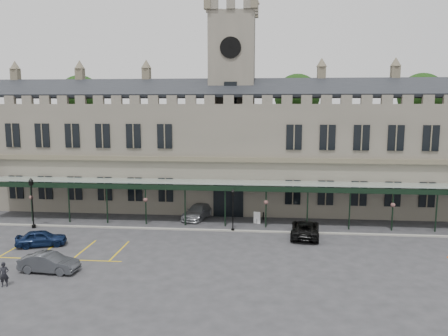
# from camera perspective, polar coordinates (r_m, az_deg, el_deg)

# --- Properties ---
(ground) EXTENTS (140.00, 140.00, 0.00)m
(ground) POSITION_cam_1_polar(r_m,az_deg,el_deg) (36.77, -0.90, -10.65)
(ground) COLOR #2D2D2F
(station_building) EXTENTS (60.00, 10.36, 17.30)m
(station_building) POSITION_cam_1_polar(r_m,az_deg,el_deg) (50.91, 1.05, 2.12)
(station_building) COLOR #625D52
(station_building) RESTS_ON ground
(clock_tower) EXTENTS (5.60, 5.60, 24.80)m
(clock_tower) POSITION_cam_1_polar(r_m,az_deg,el_deg) (50.72, 1.08, 9.61)
(clock_tower) COLOR #625D52
(clock_tower) RESTS_ON ground
(canopy) EXTENTS (50.00, 4.10, 4.30)m
(canopy) POSITION_cam_1_polar(r_m,az_deg,el_deg) (43.26, 0.18, -4.44)
(canopy) COLOR #8C9E93
(canopy) RESTS_ON ground
(kerb) EXTENTS (60.00, 0.40, 0.12)m
(kerb) POSITION_cam_1_polar(r_m,az_deg,el_deg) (41.96, -0.07, -8.15)
(kerb) COLOR gray
(kerb) RESTS_ON ground
(parking_markings) EXTENTS (16.00, 6.00, 0.01)m
(parking_markings) POSITION_cam_1_polar(r_m,az_deg,el_deg) (39.42, -22.16, -9.97)
(parking_markings) COLOR gold
(parking_markings) RESTS_ON ground
(tree_behind_left) EXTENTS (6.00, 6.00, 16.00)m
(tree_behind_left) POSITION_cam_1_polar(r_m,az_deg,el_deg) (64.94, -18.25, 8.65)
(tree_behind_left) COLOR #332314
(tree_behind_left) RESTS_ON ground
(tree_behind_mid) EXTENTS (6.00, 6.00, 16.00)m
(tree_behind_mid) POSITION_cam_1_polar(r_m,az_deg,el_deg) (59.71, 9.53, 9.02)
(tree_behind_mid) COLOR #332314
(tree_behind_mid) RESTS_ON ground
(tree_behind_right) EXTENTS (6.00, 6.00, 16.00)m
(tree_behind_right) POSITION_cam_1_polar(r_m,az_deg,el_deg) (62.88, 24.39, 8.36)
(tree_behind_right) COLOR #332314
(tree_behind_right) RESTS_ON ground
(lamp_post_left) EXTENTS (0.47, 0.47, 4.98)m
(lamp_post_left) POSITION_cam_1_polar(r_m,az_deg,el_deg) (46.18, -23.79, -3.65)
(lamp_post_left) COLOR black
(lamp_post_left) RESTS_ON ground
(lamp_post_mid) EXTENTS (0.39, 0.39, 4.10)m
(lamp_post_mid) POSITION_cam_1_polar(r_m,az_deg,el_deg) (41.24, 1.17, -5.03)
(lamp_post_mid) COLOR black
(lamp_post_mid) RESTS_ON ground
(sign_board) EXTENTS (0.69, 0.27, 1.21)m
(sign_board) POSITION_cam_1_polar(r_m,az_deg,el_deg) (44.47, 4.32, -6.52)
(sign_board) COLOR black
(sign_board) RESTS_ON ground
(bollard_left) EXTENTS (0.17, 0.17, 0.93)m
(bollard_left) POSITION_cam_1_polar(r_m,az_deg,el_deg) (45.68, -3.40, -6.27)
(bollard_left) COLOR black
(bollard_left) RESTS_ON ground
(bollard_right) EXTENTS (0.15, 0.15, 0.84)m
(bollard_right) POSITION_cam_1_polar(r_m,az_deg,el_deg) (45.90, 5.17, -6.28)
(bollard_right) COLOR black
(bollard_right) RESTS_ON ground
(car_left_a) EXTENTS (4.38, 2.88, 1.39)m
(car_left_a) POSITION_cam_1_polar(r_m,az_deg,el_deg) (40.62, -22.75, -8.44)
(car_left_a) COLOR #0D1B3C
(car_left_a) RESTS_ON ground
(car_left_b) EXTENTS (4.31, 1.75, 1.39)m
(car_left_b) POSITION_cam_1_polar(r_m,az_deg,el_deg) (34.41, -21.88, -11.40)
(car_left_b) COLOR #36383D
(car_left_b) RESTS_ON ground
(car_taxi) EXTENTS (3.40, 5.42, 1.46)m
(car_taxi) POSITION_cam_1_polar(r_m,az_deg,el_deg) (46.41, -3.39, -5.70)
(car_taxi) COLOR #979A9F
(car_taxi) RESTS_ON ground
(car_van) EXTENTS (3.01, 5.56, 1.48)m
(car_van) POSITION_cam_1_polar(r_m,az_deg,el_deg) (40.76, 10.55, -7.80)
(car_van) COLOR black
(car_van) RESTS_ON ground
(person_a) EXTENTS (0.70, 0.58, 1.67)m
(person_a) POSITION_cam_1_polar(r_m,az_deg,el_deg) (32.98, -26.79, -12.30)
(person_a) COLOR black
(person_a) RESTS_ON ground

